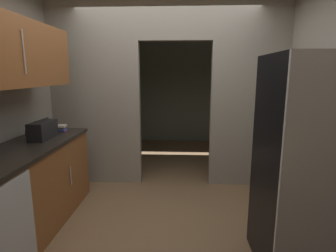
# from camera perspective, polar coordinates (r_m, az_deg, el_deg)

# --- Properties ---
(ground) EXTENTS (20.00, 20.00, 0.00)m
(ground) POSITION_cam_1_polar(r_m,az_deg,el_deg) (3.08, -1.44, -20.70)
(ground) COLOR brown
(kitchen_partition) EXTENTS (3.35, 0.12, 2.61)m
(kitchen_partition) POSITION_cam_1_polar(r_m,az_deg,el_deg) (3.87, -0.76, 7.63)
(kitchen_partition) COLOR #9E998C
(kitchen_partition) RESTS_ON ground
(adjoining_room_shell) EXTENTS (3.35, 2.67, 2.61)m
(adjoining_room_shell) POSITION_cam_1_polar(r_m,az_deg,el_deg) (5.69, 0.73, 7.87)
(adjoining_room_shell) COLOR gray
(adjoining_room_shell) RESTS_ON ground
(refrigerator) EXTENTS (0.78, 0.76, 1.77)m
(refrigerator) POSITION_cam_1_polar(r_m,az_deg,el_deg) (2.46, 28.37, -7.71)
(refrigerator) COLOR black
(refrigerator) RESTS_ON ground
(lower_cabinet_run) EXTENTS (0.63, 2.18, 0.91)m
(lower_cabinet_run) POSITION_cam_1_polar(r_m,az_deg,el_deg) (3.06, -28.87, -12.78)
(lower_cabinet_run) COLOR brown
(lower_cabinet_run) RESTS_ON ground
(dishwasher) EXTENTS (0.02, 0.56, 0.85)m
(dishwasher) POSITION_cam_1_polar(r_m,az_deg,el_deg) (2.47, -30.09, -19.62)
(dishwasher) COLOR #B7BABC
(dishwasher) RESTS_ON ground
(upper_cabinet_counterside) EXTENTS (0.36, 1.96, 0.63)m
(upper_cabinet_counterside) POSITION_cam_1_polar(r_m,az_deg,el_deg) (2.84, -31.47, 13.23)
(upper_cabinet_counterside) COLOR brown
(boombox) EXTENTS (0.18, 0.38, 0.22)m
(boombox) POSITION_cam_1_polar(r_m,az_deg,el_deg) (3.29, -25.04, -0.79)
(boombox) COLOR black
(boombox) RESTS_ON lower_cabinet_run
(book_stack) EXTENTS (0.14, 0.16, 0.08)m
(book_stack) POSITION_cam_1_polar(r_m,az_deg,el_deg) (3.64, -21.74, -0.40)
(book_stack) COLOR #8C3893
(book_stack) RESTS_ON lower_cabinet_run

